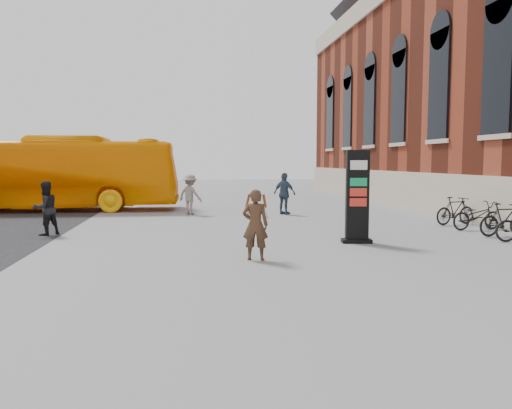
{
  "coord_description": "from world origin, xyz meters",
  "views": [
    {
      "loc": [
        -1.1,
        -11.99,
        2.32
      ],
      "look_at": [
        0.64,
        0.46,
        1.22
      ],
      "focal_mm": 35.0,
      "sensor_mm": 36.0,
      "label": 1
    }
  ],
  "objects": [
    {
      "name": "bus",
      "position": [
        -7.71,
        12.46,
        1.73
      ],
      "size": [
        12.5,
        3.32,
        3.46
      ],
      "primitive_type": "imported",
      "rotation": [
        0.0,
        0.0,
        1.54
      ],
      "color": "#FFA002",
      "rests_on": "road"
    },
    {
      "name": "bike_5",
      "position": [
        8.6,
        2.05,
        0.52
      ],
      "size": [
        1.76,
        0.61,
        1.04
      ],
      "primitive_type": "imported",
      "rotation": [
        0.0,
        0.0,
        1.64
      ],
      "color": "black",
      "rests_on": "ground"
    },
    {
      "name": "pedestrian_c",
      "position": [
        3.13,
        9.26,
        0.91
      ],
      "size": [
        1.08,
        1.06,
        1.82
      ],
      "primitive_type": "imported",
      "rotation": [
        0.0,
        0.0,
        2.38
      ],
      "color": "#364C5E",
      "rests_on": "ground"
    },
    {
      "name": "woman",
      "position": [
        0.49,
        -0.53,
        0.86
      ],
      "size": [
        0.73,
        0.68,
        1.67
      ],
      "rotation": [
        0.0,
        0.0,
        2.91
      ],
      "color": "#3E2619",
      "rests_on": "ground"
    },
    {
      "name": "pedestrian_b",
      "position": [
        -0.94,
        9.78,
        0.87
      ],
      "size": [
        1.29,
        1.18,
        1.74
      ],
      "primitive_type": "imported",
      "rotation": [
        0.0,
        0.0,
        2.51
      ],
      "color": "gray",
      "rests_on": "ground"
    },
    {
      "name": "bike_7",
      "position": [
        8.6,
        4.89,
        0.52
      ],
      "size": [
        1.79,
        0.88,
        1.03
      ],
      "primitive_type": "imported",
      "rotation": [
        0.0,
        0.0,
        1.81
      ],
      "color": "black",
      "rests_on": "ground"
    },
    {
      "name": "ground",
      "position": [
        0.0,
        0.0,
        0.0
      ],
      "size": [
        100.0,
        100.0,
        0.0
      ],
      "primitive_type": "plane",
      "color": "#9E9EA3"
    },
    {
      "name": "info_pylon",
      "position": [
        3.69,
        1.53,
        1.31
      ],
      "size": [
        0.9,
        0.55,
        2.63
      ],
      "rotation": [
        0.0,
        0.0,
        -0.15
      ],
      "color": "black",
      "rests_on": "ground"
    },
    {
      "name": "pedestrian_a",
      "position": [
        -5.47,
        4.27,
        0.85
      ],
      "size": [
        1.04,
        1.04,
        1.69
      ],
      "primitive_type": "imported",
      "rotation": [
        0.0,
        0.0,
        3.93
      ],
      "color": "black",
      "rests_on": "ground"
    },
    {
      "name": "bike_6",
      "position": [
        8.6,
        3.52,
        0.48
      ],
      "size": [
        1.9,
        0.83,
        0.97
      ],
      "primitive_type": "imported",
      "rotation": [
        0.0,
        0.0,
        1.68
      ],
      "color": "black",
      "rests_on": "ground"
    }
  ]
}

